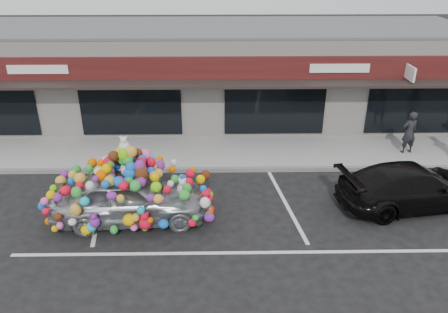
{
  "coord_description": "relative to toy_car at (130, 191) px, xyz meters",
  "views": [
    {
      "loc": [
        0.59,
        -11.85,
        7.48
      ],
      "look_at": [
        0.81,
        1.4,
        1.14
      ],
      "focal_mm": 35.0,
      "sensor_mm": 36.0,
      "label": 1
    }
  ],
  "objects": [
    {
      "name": "lane_line",
      "position": [
        4.02,
        -1.72,
        -0.95
      ],
      "size": [
        14.0,
        0.12,
        0.01
      ],
      "primitive_type": "cube",
      "color": "silver",
      "rests_on": "ground"
    },
    {
      "name": "sidewalk",
      "position": [
        2.02,
        4.58,
        -0.88
      ],
      "size": [
        26.0,
        3.0,
        0.15
      ],
      "primitive_type": "cube",
      "color": "gray",
      "rests_on": "ground"
    },
    {
      "name": "parking_stripe_mid",
      "position": [
        4.82,
        0.78,
        -0.95
      ],
      "size": [
        0.73,
        4.37,
        0.01
      ],
      "primitive_type": "cube",
      "rotation": [
        0.0,
        0.0,
        0.14
      ],
      "color": "silver",
      "rests_on": "ground"
    },
    {
      "name": "kerb",
      "position": [
        2.02,
        3.08,
        -0.88
      ],
      "size": [
        26.0,
        0.18,
        0.16
      ],
      "primitive_type": "cube",
      "color": "slate",
      "rests_on": "ground"
    },
    {
      "name": "shop_building",
      "position": [
        2.02,
        9.02,
        1.21
      ],
      "size": [
        24.0,
        7.2,
        4.31
      ],
      "color": "white",
      "rests_on": "ground"
    },
    {
      "name": "ground",
      "position": [
        2.02,
        0.58,
        -0.96
      ],
      "size": [
        90.0,
        90.0,
        0.0
      ],
      "primitive_type": "plane",
      "color": "black",
      "rests_on": "ground"
    },
    {
      "name": "pedestrian_a",
      "position": [
        10.1,
        4.34,
        0.04
      ],
      "size": [
        0.69,
        0.53,
        1.7
      ],
      "primitive_type": "imported",
      "rotation": [
        0.0,
        0.0,
        3.37
      ],
      "color": "#232227",
      "rests_on": "sidewalk"
    },
    {
      "name": "black_sedan",
      "position": [
        8.77,
        0.64,
        -0.26
      ],
      "size": [
        2.77,
        5.05,
        1.39
      ],
      "primitive_type": "imported",
      "rotation": [
        0.0,
        0.0,
        1.75
      ],
      "color": "black",
      "rests_on": "ground"
    },
    {
      "name": "parking_stripe_left",
      "position": [
        -1.18,
        0.78,
        -0.95
      ],
      "size": [
        0.73,
        4.37,
        0.01
      ],
      "primitive_type": "cube",
      "rotation": [
        0.0,
        0.0,
        0.14
      ],
      "color": "silver",
      "rests_on": "ground"
    },
    {
      "name": "toy_car",
      "position": [
        0.0,
        0.0,
        0.0
      ],
      "size": [
        3.28,
        4.96,
        2.83
      ],
      "rotation": [
        0.0,
        0.0,
        1.63
      ],
      "color": "#9FA3A9",
      "rests_on": "ground"
    }
  ]
}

